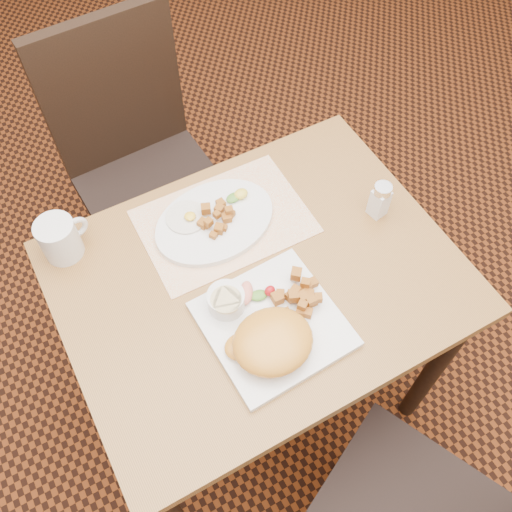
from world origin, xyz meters
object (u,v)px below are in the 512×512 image
object	(u,v)px
chair_far	(140,158)
plate_square	(273,324)
salt_shaker	(380,200)
plate_oval	(215,222)
table	(259,298)
coffee_mug	(60,238)

from	to	relation	value
chair_far	plate_square	xyz separation A→B (m)	(0.02, -0.79, 0.22)
chair_far	salt_shaker	world-z (taller)	chair_far
plate_oval	salt_shaker	bearing A→B (deg)	-23.72
chair_far	plate_square	world-z (taller)	chair_far
table	chair_far	distance (m)	0.67
chair_far	table	bearing A→B (deg)	92.35
plate_square	salt_shaker	bearing A→B (deg)	21.06
plate_square	plate_oval	xyz separation A→B (m)	(0.01, 0.31, 0.00)
chair_far	salt_shaker	xyz separation A→B (m)	(0.40, -0.65, 0.26)
chair_far	salt_shaker	distance (m)	0.80
coffee_mug	table	bearing A→B (deg)	-37.22
table	coffee_mug	xyz separation A→B (m)	(-0.37, 0.28, 0.16)
table	plate_square	xyz separation A→B (m)	(-0.04, -0.13, 0.12)
salt_shaker	coffee_mug	bearing A→B (deg)	159.79
table	salt_shaker	size ratio (longest dim) A/B	9.00
coffee_mug	plate_oval	bearing A→B (deg)	-16.28
table	salt_shaker	world-z (taller)	salt_shaker
salt_shaker	coffee_mug	xyz separation A→B (m)	(-0.71, 0.26, -0.00)
salt_shaker	chair_far	bearing A→B (deg)	121.84
plate_square	coffee_mug	bearing A→B (deg)	129.20
table	plate_oval	bearing A→B (deg)	97.70
chair_far	plate_oval	bearing A→B (deg)	91.42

